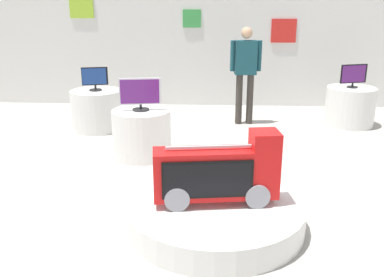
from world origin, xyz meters
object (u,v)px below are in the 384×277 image
tv_on_left_rear (354,75)px  shopper_browsing_near_truck (246,68)px  main_display_pedestal (215,214)px  display_pedestal_left_rear (350,106)px  novelty_firetruck_tv (218,175)px  display_pedestal_right_rear (97,110)px  tv_on_center_rear (140,93)px  tv_on_right_rear (95,78)px  display_pedestal_center_rear (142,133)px

tv_on_left_rear → shopper_browsing_near_truck: shopper_browsing_near_truck is taller
main_display_pedestal → display_pedestal_left_rear: bearing=58.0°
novelty_firetruck_tv → shopper_browsing_near_truck: shopper_browsing_near_truck is taller
main_display_pedestal → display_pedestal_right_rear: bearing=121.5°
main_display_pedestal → tv_on_center_rear: 2.44m
tv_on_left_rear → tv_on_right_rear: (-4.52, -0.50, -0.01)m
display_pedestal_right_rear → tv_on_right_rear: tv_on_right_rear is taller
display_pedestal_right_rear → tv_on_left_rear: bearing=6.3°
main_display_pedestal → tv_on_center_rear: tv_on_center_rear is taller
tv_on_right_rear → novelty_firetruck_tv: bearing=-58.2°
main_display_pedestal → tv_on_left_rear: (2.43, 3.89, 0.79)m
tv_on_left_rear → display_pedestal_left_rear: bearing=72.1°
display_pedestal_left_rear → tv_on_left_rear: (-0.00, -0.00, 0.58)m
main_display_pedestal → tv_on_right_rear: 4.06m
display_pedestal_center_rear → novelty_firetruck_tv: bearing=-61.8°
display_pedestal_left_rear → display_pedestal_right_rear: size_ratio=0.97×
display_pedestal_left_rear → shopper_browsing_near_truck: size_ratio=0.50×
display_pedestal_center_rear → shopper_browsing_near_truck: size_ratio=0.49×
display_pedestal_left_rear → tv_on_left_rear: 0.58m
main_display_pedestal → shopper_browsing_near_truck: 4.03m
novelty_firetruck_tv → shopper_browsing_near_truck: size_ratio=0.72×
novelty_firetruck_tv → display_pedestal_center_rear: 2.33m
display_pedestal_center_rear → main_display_pedestal: bearing=-62.3°
tv_on_center_rear → shopper_browsing_near_truck: (1.59, 1.86, 0.09)m
novelty_firetruck_tv → shopper_browsing_near_truck: bearing=82.7°
shopper_browsing_near_truck → tv_on_center_rear: bearing=-130.6°
display_pedestal_right_rear → tv_on_center_rear: bearing=-53.4°
main_display_pedestal → display_pedestal_left_rear: size_ratio=2.06×
novelty_firetruck_tv → display_pedestal_left_rear: size_ratio=1.44×
tv_on_right_rear → shopper_browsing_near_truck: shopper_browsing_near_truck is taller
main_display_pedestal → tv_on_left_rear: tv_on_left_rear is taller
display_pedestal_left_rear → display_pedestal_right_rear: 4.55m
tv_on_left_rear → tv_on_center_rear: (-3.51, -1.86, 0.02)m
tv_on_center_rear → tv_on_right_rear: tv_on_center_rear is taller
main_display_pedestal → tv_on_right_rear: size_ratio=4.07×
tv_on_left_rear → display_pedestal_right_rear: bearing=-173.7°
main_display_pedestal → display_pedestal_center_rear: display_pedestal_center_rear is taller
tv_on_left_rear → display_pedestal_center_rear: tv_on_left_rear is taller
novelty_firetruck_tv → display_pedestal_left_rear: 4.59m
tv_on_left_rear → tv_on_center_rear: tv_on_center_rear is taller
tv_on_right_rear → shopper_browsing_near_truck: (2.61, 0.50, 0.11)m
tv_on_left_rear → display_pedestal_center_rear: 4.01m
display_pedestal_center_rear → tv_on_center_rear: 0.59m
tv_on_center_rear → display_pedestal_right_rear: (-1.01, 1.36, -0.59)m
shopper_browsing_near_truck → tv_on_right_rear: bearing=-169.2°
display_pedestal_center_rear → shopper_browsing_near_truck: shopper_browsing_near_truck is taller
main_display_pedestal → novelty_firetruck_tv: bearing=-8.3°
display_pedestal_left_rear → tv_on_left_rear: tv_on_left_rear is taller
main_display_pedestal → display_pedestal_center_rear: bearing=117.7°
novelty_firetruck_tv → tv_on_center_rear: (-1.10, 2.04, 0.37)m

